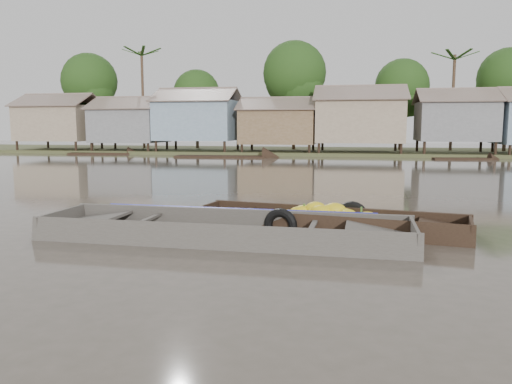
# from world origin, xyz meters

# --- Properties ---
(ground) EXTENTS (120.00, 120.00, 0.00)m
(ground) POSITION_xyz_m (0.00, 0.00, 0.00)
(ground) COLOR #4A4439
(ground) RESTS_ON ground
(riverbank) EXTENTS (120.00, 12.47, 10.22)m
(riverbank) POSITION_xyz_m (3.03, 31.86, 3.07)
(riverbank) COLOR #384723
(riverbank) RESTS_ON ground
(banana_boat) EXTENTS (6.03, 2.41, 0.82)m
(banana_boat) POSITION_xyz_m (1.31, 0.51, 0.17)
(banana_boat) COLOR black
(banana_boat) RESTS_ON ground
(viewer_boat) EXTENTS (7.44, 2.13, 0.60)m
(viewer_boat) POSITION_xyz_m (-0.56, -0.75, 0.06)
(viewer_boat) COLOR #433F39
(viewer_boat) RESTS_ON ground
(distant_boats) EXTENTS (46.93, 15.23, 0.35)m
(distant_boats) POSITION_xyz_m (7.69, 22.98, -0.05)
(distant_boats) COLOR black
(distant_boats) RESTS_ON ground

